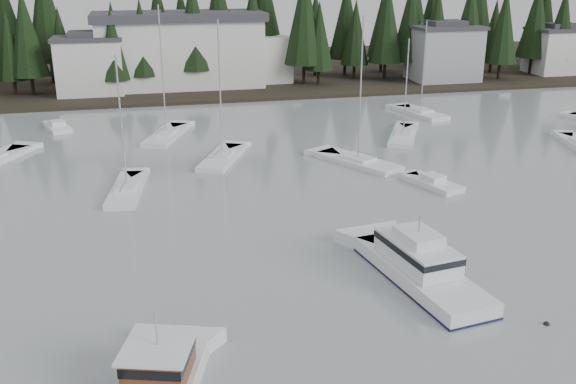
% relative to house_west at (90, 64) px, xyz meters
% --- Properties ---
extents(far_shore_land, '(240.00, 54.00, 1.00)m').
position_rel_house_west_xyz_m(far_shore_land, '(18.00, 18.00, -4.65)').
color(far_shore_land, black).
rests_on(far_shore_land, ground).
extents(conifer_treeline, '(200.00, 22.00, 20.00)m').
position_rel_house_west_xyz_m(conifer_treeline, '(18.00, 7.00, -4.65)').
color(conifer_treeline, black).
rests_on(conifer_treeline, ground).
extents(house_west, '(9.54, 7.42, 8.75)m').
position_rel_house_west_xyz_m(house_west, '(0.00, 0.00, 0.00)').
color(house_west, silver).
rests_on(house_west, ground).
extents(house_east_a, '(10.60, 8.48, 9.25)m').
position_rel_house_west_xyz_m(house_east_a, '(54.00, -1.00, 0.25)').
color(house_east_a, '#999EA0').
rests_on(house_east_a, ground).
extents(house_east_b, '(9.54, 7.42, 8.25)m').
position_rel_house_west_xyz_m(house_east_b, '(76.00, 1.00, -0.25)').
color(house_east_b, silver).
rests_on(house_east_b, ground).
extents(harbor_inn, '(29.50, 11.50, 10.90)m').
position_rel_house_west_xyz_m(harbor_inn, '(15.04, 3.34, 1.12)').
color(harbor_inn, silver).
rests_on(harbor_inn, ground).
extents(cabin_cruiser_center, '(4.92, 11.29, 4.69)m').
position_rel_house_west_xyz_m(cabin_cruiser_center, '(21.97, -63.58, -3.95)').
color(cabin_cruiser_center, white).
rests_on(cabin_cruiser_center, ground).
extents(sailboat_1, '(4.62, 8.70, 12.16)m').
position_rel_house_west_xyz_m(sailboat_1, '(41.03, -21.68, -4.59)').
color(sailboat_1, white).
rests_on(sailboat_1, ground).
extents(sailboat_2, '(6.89, 9.22, 14.31)m').
position_rel_house_west_xyz_m(sailboat_2, '(26.28, -40.06, -4.57)').
color(sailboat_2, white).
rests_on(sailboat_2, ground).
extents(sailboat_6, '(6.62, 9.57, 11.21)m').
position_rel_house_west_xyz_m(sailboat_6, '(34.41, -31.77, -4.60)').
color(sailboat_6, white).
rests_on(sailboat_6, ground).
extents(sailboat_8, '(5.93, 9.90, 14.64)m').
position_rel_house_west_xyz_m(sailboat_8, '(9.05, -25.63, -4.57)').
color(sailboat_8, white).
rests_on(sailboat_8, ground).
extents(sailboat_9, '(6.03, 9.16, 13.82)m').
position_rel_house_west_xyz_m(sailboat_9, '(13.87, -35.82, -4.57)').
color(sailboat_9, white).
rests_on(sailboat_9, ground).
extents(sailboat_10, '(3.66, 8.96, 11.92)m').
position_rel_house_west_xyz_m(sailboat_10, '(4.83, -43.26, -4.59)').
color(sailboat_10, white).
rests_on(sailboat_10, ground).
extents(runabout_1, '(3.88, 5.89, 1.42)m').
position_rel_house_west_xyz_m(runabout_1, '(30.39, -47.67, -4.52)').
color(runabout_1, white).
rests_on(runabout_1, ground).
extents(runabout_3, '(3.72, 5.71, 1.42)m').
position_rel_house_west_xyz_m(runabout_3, '(-2.97, -19.17, -4.52)').
color(runabout_3, white).
rests_on(runabout_3, ground).
extents(mooring_buoy_dark, '(0.35, 0.35, 0.35)m').
position_rel_house_west_xyz_m(mooring_buoy_dark, '(26.44, -69.86, -4.65)').
color(mooring_buoy_dark, black).
rests_on(mooring_buoy_dark, ground).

